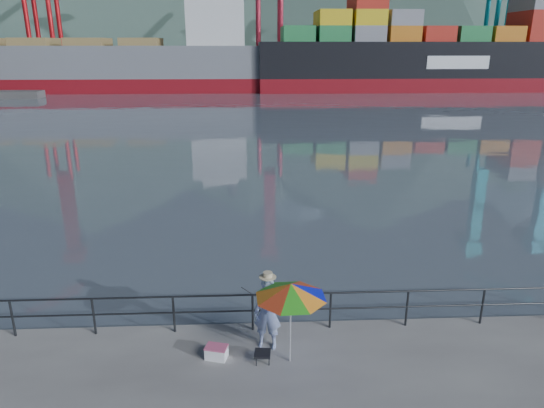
# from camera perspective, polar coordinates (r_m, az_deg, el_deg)

# --- Properties ---
(harbor_water) EXTENTS (500.00, 280.00, 0.00)m
(harbor_water) POSITION_cam_1_polar(r_m,az_deg,el_deg) (139.38, -3.30, 15.20)
(harbor_water) COLOR slate
(harbor_water) RESTS_ON ground
(far_dock) EXTENTS (200.00, 40.00, 0.40)m
(far_dock) POSITION_cam_1_polar(r_m,az_deg,el_deg) (102.84, 2.33, 14.20)
(far_dock) COLOR #514F4C
(far_dock) RESTS_ON ground
(guardrail) EXTENTS (22.00, 0.06, 1.03)m
(guardrail) POSITION_cam_1_polar(r_m,az_deg,el_deg) (12.71, -6.91, -12.57)
(guardrail) COLOR #2D3033
(guardrail) RESTS_ON ground
(container_stacks) EXTENTS (58.00, 8.40, 7.80)m
(container_stacks) POSITION_cam_1_polar(r_m,az_deg,el_deg) (108.60, 15.57, 15.45)
(container_stacks) COLOR orange
(container_stacks) RESTS_ON ground
(fisherman) EXTENTS (0.75, 0.58, 1.84)m
(fisherman) POSITION_cam_1_polar(r_m,az_deg,el_deg) (11.83, -0.49, -12.68)
(fisherman) COLOR #334F96
(fisherman) RESTS_ON ground
(beach_umbrella) EXTENTS (2.18, 2.18, 2.00)m
(beach_umbrella) POSITION_cam_1_polar(r_m,az_deg,el_deg) (10.88, 2.23, -10.15)
(beach_umbrella) COLOR white
(beach_umbrella) RESTS_ON ground
(folding_stool) EXTENTS (0.41, 0.41, 0.24)m
(folding_stool) POSITION_cam_1_polar(r_m,az_deg,el_deg) (11.76, -1.13, -17.52)
(folding_stool) COLOR black
(folding_stool) RESTS_ON ground
(cooler_bag) EXTENTS (0.55, 0.44, 0.28)m
(cooler_bag) POSITION_cam_1_polar(r_m,az_deg,el_deg) (11.93, -6.54, -17.00)
(cooler_bag) COLOR white
(cooler_bag) RESTS_ON ground
(fishing_rod) EXTENTS (0.37, 1.55, 1.12)m
(fishing_rod) POSITION_cam_1_polar(r_m,az_deg,el_deg) (13.23, -2.66, -13.75)
(fishing_rod) COLOR black
(fishing_rod) RESTS_ON ground
(bulk_carrier) EXTENTS (56.29, 9.74, 14.50)m
(bulk_carrier) POSITION_cam_1_polar(r_m,az_deg,el_deg) (86.52, -17.45, 15.38)
(bulk_carrier) COLOR maroon
(bulk_carrier) RESTS_ON ground
(container_ship) EXTENTS (62.66, 10.44, 18.10)m
(container_ship) POSITION_cam_1_polar(r_m,az_deg,el_deg) (90.35, 20.81, 16.25)
(container_ship) COLOR maroon
(container_ship) RESTS_ON ground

